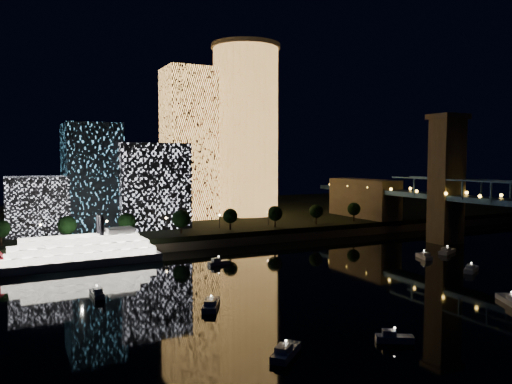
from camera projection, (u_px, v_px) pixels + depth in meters
ground at (412, 294)px, 121.48m from camera, size 520.00×520.00×0.00m
far_bank at (193, 216)px, 264.21m from camera, size 420.00×160.00×5.00m
seawall at (260, 239)px, 194.61m from camera, size 420.00×6.00×3.00m
tower_cylindrical at (246, 130)px, 247.25m from camera, size 34.00×34.00×83.65m
tower_rectangular at (189, 144)px, 231.89m from camera, size 21.81×21.81×69.39m
midrise_blocks at (88, 187)px, 195.10m from camera, size 90.95×31.35×41.59m
riverboat at (73, 253)px, 152.48m from camera, size 52.71×13.46×15.74m
motorboats at (370, 284)px, 128.15m from camera, size 124.06×78.83×2.78m
esplanade_trees at (185, 218)px, 186.72m from camera, size 165.57×6.69×8.84m
street_lamps at (166, 221)px, 189.70m from camera, size 132.70×0.70×5.65m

